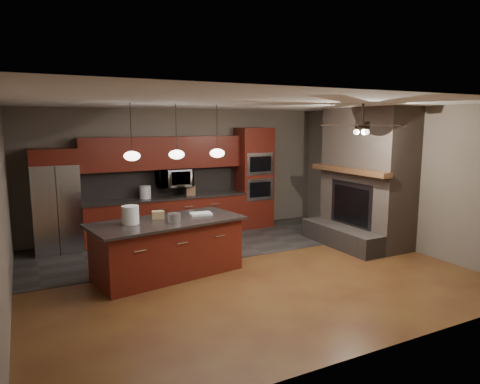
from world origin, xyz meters
TOP-DOWN VIEW (x-y plane):
  - ground at (0.00, 0.00)m, footprint 7.00×7.00m
  - ceiling at (0.00, 0.00)m, footprint 7.00×6.00m
  - back_wall at (0.00, 3.00)m, footprint 7.00×0.02m
  - right_wall at (3.50, 0.00)m, footprint 0.02×6.00m
  - left_wall at (-3.50, 0.00)m, footprint 0.02×6.00m
  - slate_tile_patch at (0.00, 1.80)m, footprint 7.00×2.40m
  - fireplace_column at (3.04, 0.40)m, footprint 1.30×2.10m
  - back_cabinetry at (-0.48, 2.74)m, footprint 3.59×0.64m
  - oven_tower at (1.70, 2.69)m, footprint 0.80×0.63m
  - microwave at (-0.27, 2.75)m, footprint 0.73×0.41m
  - refrigerator at (-2.71, 2.62)m, footprint 0.86×0.75m
  - kitchen_island at (-1.19, 0.38)m, footprint 2.61×1.51m
  - white_bucket at (-1.78, 0.40)m, footprint 0.32×0.32m
  - paint_can at (-1.13, 0.21)m, footprint 0.21×0.21m
  - paint_tray at (-0.55, 0.53)m, footprint 0.40×0.30m
  - cardboard_box at (-1.29, 0.58)m, footprint 0.22×0.18m
  - counter_bucket at (-0.94, 2.70)m, footprint 0.30×0.30m
  - counter_box at (0.08, 2.65)m, footprint 0.24×0.21m
  - pendant_left at (-1.65, 0.70)m, footprint 0.26×0.26m
  - pendant_center at (-0.90, 0.70)m, footprint 0.26×0.26m
  - pendant_right at (-0.15, 0.70)m, footprint 0.26×0.26m
  - ceiling_fan at (1.80, -0.80)m, footprint 1.27×1.33m

SIDE VIEW (x-z plane):
  - ground at x=0.00m, z-range 0.00..0.00m
  - slate_tile_patch at x=0.00m, z-range 0.00..0.01m
  - kitchen_island at x=-1.19m, z-range 0.00..0.92m
  - back_cabinetry at x=-0.48m, z-range -0.21..1.99m
  - paint_tray at x=-0.55m, z-range 0.92..0.96m
  - cardboard_box at x=-1.29m, z-range 0.92..1.05m
  - paint_can at x=-1.13m, z-range 0.92..1.06m
  - refrigerator at x=-2.71m, z-range 0.00..2.01m
  - counter_box at x=0.08m, z-range 0.90..1.12m
  - counter_bucket at x=-0.94m, z-range 0.90..1.17m
  - white_bucket at x=-1.78m, z-range 0.92..1.21m
  - oven_tower at x=1.70m, z-range 0.00..2.38m
  - fireplace_column at x=3.04m, z-range -0.10..2.70m
  - microwave at x=-0.27m, z-range 1.05..1.55m
  - back_wall at x=0.00m, z-range 0.00..2.80m
  - right_wall at x=3.50m, z-range 0.00..2.80m
  - left_wall at x=-3.50m, z-range 0.00..2.80m
  - pendant_left at x=-1.65m, z-range 1.51..2.42m
  - pendant_center at x=-0.90m, z-range 1.51..2.42m
  - pendant_right at x=-0.15m, z-range 1.51..2.42m
  - ceiling_fan at x=1.80m, z-range 2.25..2.66m
  - ceiling at x=0.00m, z-range 2.79..2.81m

